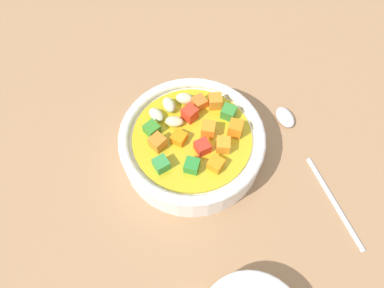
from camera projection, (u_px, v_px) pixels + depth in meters
The scene contains 3 objects.
ground_plane at pixel (192, 155), 54.58cm from camera, with size 140.00×140.00×2.00cm, color #9E754F.
soup_bowl_main at pixel (192, 142), 51.32cm from camera, with size 19.96×19.96×6.36cm.
spoon at pixel (303, 147), 53.60cm from camera, with size 22.96×7.04×1.09cm.
Camera 1 is at (-21.22, 14.53, 47.16)cm, focal length 34.70 mm.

